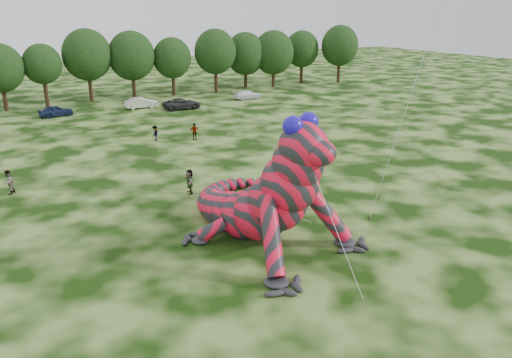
{
  "coord_description": "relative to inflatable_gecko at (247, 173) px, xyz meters",
  "views": [
    {
      "loc": [
        -7.15,
        -18.12,
        13.43
      ],
      "look_at": [
        6.05,
        5.64,
        4.0
      ],
      "focal_mm": 35.0,
      "sensor_mm": 36.0,
      "label": 1
    }
  ],
  "objects": [
    {
      "name": "ground",
      "position": [
        -5.97,
        -6.64,
        -4.11
      ],
      "size": [
        240.0,
        240.0,
        0.0
      ],
      "primitive_type": "plane",
      "color": "#16330A",
      "rests_on": "ground"
    },
    {
      "name": "inflatable_gecko",
      "position": [
        0.0,
        0.0,
        0.0
      ],
      "size": [
        18.24,
        19.91,
        8.23
      ],
      "primitive_type": null,
      "rotation": [
        0.0,
        0.0,
        0.31
      ],
      "color": "red",
      "rests_on": "ground"
    },
    {
      "name": "flying_kite",
      "position": [
        10.61,
        -3.73,
        9.57
      ],
      "size": [
        3.34,
        2.62,
        15.45
      ],
      "color": "red",
      "rests_on": "ground"
    },
    {
      "name": "tree_8",
      "position": [
        -10.19,
        50.35,
        0.36
      ],
      "size": [
        6.14,
        5.53,
        8.94
      ],
      "primitive_type": null,
      "color": "black",
      "rests_on": "ground"
    },
    {
      "name": "tree_9",
      "position": [
        -4.9,
        50.7,
        0.23
      ],
      "size": [
        5.27,
        4.74,
        8.68
      ],
      "primitive_type": null,
      "color": "black",
      "rests_on": "ground"
    },
    {
      "name": "tree_10",
      "position": [
        1.43,
        51.94,
        1.14
      ],
      "size": [
        7.09,
        6.38,
        10.5
      ],
      "primitive_type": null,
      "color": "black",
      "rests_on": "ground"
    },
    {
      "name": "tree_11",
      "position": [
        7.82,
        51.55,
        0.92
      ],
      "size": [
        7.01,
        6.31,
        10.07
      ],
      "primitive_type": null,
      "color": "black",
      "rests_on": "ground"
    },
    {
      "name": "tree_12",
      "position": [
        14.04,
        51.1,
        0.37
      ],
      "size": [
        5.99,
        5.39,
        8.97
      ],
      "primitive_type": null,
      "color": "black",
      "rests_on": "ground"
    },
    {
      "name": "tree_13",
      "position": [
        21.16,
        50.49,
        0.95
      ],
      "size": [
        6.83,
        6.15,
        10.13
      ],
      "primitive_type": null,
      "color": "black",
      "rests_on": "ground"
    },
    {
      "name": "tree_14",
      "position": [
        27.49,
        52.08,
        0.59
      ],
      "size": [
        6.82,
        6.14,
        9.4
      ],
      "primitive_type": null,
      "color": "black",
      "rests_on": "ground"
    },
    {
      "name": "tree_15",
      "position": [
        32.51,
        51.13,
        0.7
      ],
      "size": [
        7.17,
        6.45,
        9.63
      ],
      "primitive_type": null,
      "color": "black",
      "rests_on": "ground"
    },
    {
      "name": "tree_16",
      "position": [
        39.48,
        52.73,
        0.57
      ],
      "size": [
        6.26,
        5.63,
        9.37
      ],
      "primitive_type": null,
      "color": "black",
      "rests_on": "ground"
    },
    {
      "name": "tree_17",
      "position": [
        45.98,
        50.02,
        1.04
      ],
      "size": [
        6.98,
        6.28,
        10.3
      ],
      "primitive_type": null,
      "color": "black",
      "rests_on": "ground"
    },
    {
      "name": "car_4",
      "position": [
        -4.87,
        43.1,
        -3.39
      ],
      "size": [
        4.38,
        2.16,
        1.44
      ],
      "primitive_type": "imported",
      "rotation": [
        0.0,
        0.0,
        1.68
      ],
      "color": "#182347",
      "rests_on": "ground"
    },
    {
      "name": "car_5",
      "position": [
        6.36,
        43.18,
        -3.37
      ],
      "size": [
        4.58,
        1.76,
        1.49
      ],
      "primitive_type": "imported",
      "rotation": [
        0.0,
        0.0,
        1.53
      ],
      "color": "beige",
      "rests_on": "ground"
    },
    {
      "name": "car_6",
      "position": [
        11.08,
        39.83,
        -3.38
      ],
      "size": [
        5.3,
        2.47,
        1.47
      ],
      "primitive_type": "imported",
      "rotation": [
        0.0,
        0.0,
        1.58
      ],
      "color": "#29292B",
      "rests_on": "ground"
    },
    {
      "name": "car_7",
      "position": [
        22.75,
        42.44,
        -3.45
      ],
      "size": [
        4.69,
        2.17,
        1.33
      ],
      "primitive_type": "imported",
      "rotation": [
        0.0,
        0.0,
        1.64
      ],
      "color": "white",
      "rests_on": "ground"
    },
    {
      "name": "spectator_2",
      "position": [
        2.39,
        25.01,
        -3.29
      ],
      "size": [
        1.16,
        1.19,
        1.64
      ],
      "primitive_type": "imported",
      "rotation": [
        0.0,
        0.0,
        3.97
      ],
      "color": "gray",
      "rests_on": "ground"
    },
    {
      "name": "spectator_5",
      "position": [
        -0.3,
        8.63,
        -3.17
      ],
      "size": [
        0.87,
        1.82,
        1.89
      ],
      "primitive_type": "imported",
      "rotation": [
        0.0,
        0.0,
        4.53
      ],
      "color": "gray",
      "rests_on": "ground"
    },
    {
      "name": "spectator_3",
      "position": [
        6.13,
        23.32,
        -3.21
      ],
      "size": [
        1.11,
        0.58,
        1.82
      ],
      "primitive_type": "imported",
      "rotation": [
        0.0,
        0.0,
        6.15
      ],
      "color": "gray",
      "rests_on": "ground"
    },
    {
      "name": "spectator_1",
      "position": [
        -12.27,
        15.11,
        -3.17
      ],
      "size": [
        1.11,
        1.16,
        1.89
      ],
      "primitive_type": "imported",
      "rotation": [
        0.0,
        0.0,
        4.09
      ],
      "color": "gray",
      "rests_on": "ground"
    }
  ]
}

